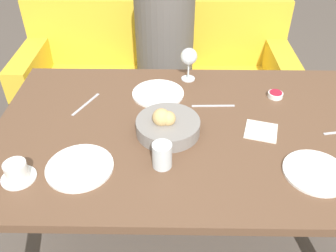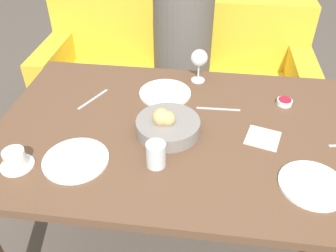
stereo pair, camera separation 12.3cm
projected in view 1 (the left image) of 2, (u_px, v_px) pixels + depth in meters
The scene contains 15 objects.
ground_plane at pixel (183, 243), 1.85m from camera, with size 10.00×10.00×0.00m, color #564C44.
dining_table at pixel (188, 146), 1.44m from camera, with size 1.52×0.93×0.76m.
couch at pixel (157, 85), 2.50m from camera, with size 1.75×0.70×0.86m.
seated_person at pixel (165, 68), 2.24m from camera, with size 0.35×0.45×1.23m.
bread_basket at pixel (167, 125), 1.34m from camera, with size 0.24×0.24×0.11m.
plate_near_left at pixel (80, 167), 1.20m from camera, with size 0.23×0.23×0.01m.
plate_near_right at pixel (316, 172), 1.18m from camera, with size 0.22×0.22×0.01m.
plate_far_center at pixel (158, 93), 1.57m from camera, with size 0.23×0.23×0.01m.
water_tumbler at pixel (162, 155), 1.19m from camera, with size 0.07×0.07×0.09m.
wine_glass at pixel (189, 58), 1.60m from camera, with size 0.08×0.08×0.16m.
coffee_cup at pixel (17, 172), 1.15m from camera, with size 0.11×0.11×0.07m.
jam_bowl_berry at pixel (275, 95), 1.55m from camera, with size 0.06×0.06×0.03m.
fork_silver at pixel (86, 104), 1.51m from camera, with size 0.09×0.17×0.00m.
knife_silver at pixel (213, 106), 1.50m from camera, with size 0.18×0.02×0.00m.
napkin at pixel (261, 131), 1.36m from camera, with size 0.15×0.15×0.00m.
Camera 1 is at (-0.06, -1.08, 1.62)m, focal length 38.00 mm.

